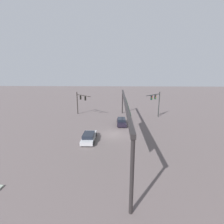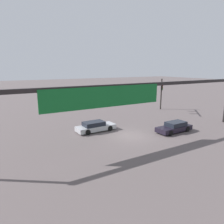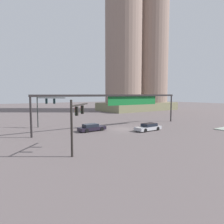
{
  "view_description": "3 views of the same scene",
  "coord_description": "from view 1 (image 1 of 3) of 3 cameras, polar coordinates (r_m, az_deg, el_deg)",
  "views": [
    {
      "loc": [
        24.0,
        0.9,
        9.58
      ],
      "look_at": [
        -1.14,
        -0.23,
        3.58
      ],
      "focal_mm": 24.72,
      "sensor_mm": 36.0,
      "label": 1
    },
    {
      "loc": [
        12.91,
        18.02,
        7.56
      ],
      "look_at": [
        1.97,
        -0.56,
        2.86
      ],
      "focal_mm": 32.97,
      "sensor_mm": 36.0,
      "label": 2
    },
    {
      "loc": [
        -21.35,
        -27.44,
        6.09
      ],
      "look_at": [
        -0.76,
        2.39,
        2.87
      ],
      "focal_mm": 32.17,
      "sensor_mm": 36.0,
      "label": 3
    }
  ],
  "objects": [
    {
      "name": "traffic_signal_near_corner",
      "position": [
        36.15,
        15.9,
        4.31
      ],
      "size": [
        3.99,
        3.88,
        5.9
      ],
      "rotation": [
        0.0,
        0.0,
        -0.77
      ],
      "color": "black",
      "rests_on": "ground"
    },
    {
      "name": "sedan_car_approaching",
      "position": [
        23.69,
        -8.54,
        -9.08
      ],
      "size": [
        4.82,
        1.97,
        1.21
      ],
      "rotation": [
        0.0,
        0.0,
        3.17
      ],
      "color": "#B3B4BB",
      "rests_on": "ground"
    },
    {
      "name": "overhead_sign_gantry",
      "position": [
        23.31,
        4.96,
        2.52
      ],
      "size": [
        30.2,
        0.43,
        6.04
      ],
      "color": "black",
      "rests_on": "ground"
    },
    {
      "name": "traffic_signal_opposite_side",
      "position": [
        38.34,
        -11.63,
        4.45
      ],
      "size": [
        3.97,
        4.2,
        5.56
      ],
      "rotation": [
        0.0,
        0.0,
        0.82
      ],
      "color": "black",
      "rests_on": "ground"
    },
    {
      "name": "sedan_car_waiting_far",
      "position": [
        30.85,
        3.55,
        -3.58
      ],
      "size": [
        4.65,
        1.91,
        1.21
      ],
      "rotation": [
        0.0,
        0.0,
        0.03
      ],
      "color": "black",
      "rests_on": "ground"
    },
    {
      "name": "ground_plane",
      "position": [
        25.86,
        0.39,
        -8.33
      ],
      "size": [
        230.72,
        230.72,
        0.0
      ],
      "primitive_type": "plane",
      "color": "#605555"
    }
  ]
}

